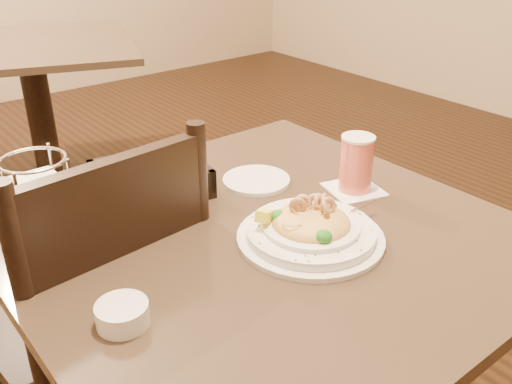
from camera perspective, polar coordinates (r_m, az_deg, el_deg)
main_table at (r=1.22m, az=0.60°, el=-13.41°), size 0.90×0.90×0.73m
background_table at (r=2.87m, az=-21.10°, el=9.22°), size 1.16×1.16×0.73m
dining_chair_near at (r=1.29m, az=-15.25°, el=-12.15°), size 0.45×0.45×0.93m
pasta_bowl at (r=1.06m, az=5.48°, el=-3.63°), size 0.30×0.27×0.09m
drink_glass at (r=1.24m, az=9.99°, el=2.77°), size 0.14×0.14×0.13m
bread_basket at (r=1.25m, az=-10.43°, el=0.91°), size 0.26×0.22×0.06m
napkin_caddy at (r=1.07m, az=-20.59°, el=-1.84°), size 0.11×0.11×0.18m
side_plate at (r=1.28m, az=0.03°, el=1.18°), size 0.20×0.20×0.01m
butter_ramekin at (r=0.88m, az=-13.22°, el=-11.83°), size 0.09×0.09×0.03m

